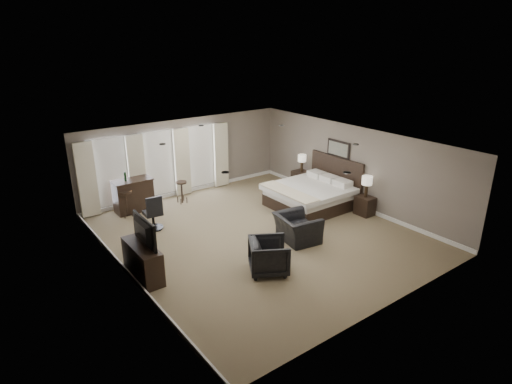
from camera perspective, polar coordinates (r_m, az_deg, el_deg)
room at (r=11.48m, az=0.39°, el=0.17°), size 7.60×8.60×2.64m
window_bay at (r=14.43m, az=-12.73°, el=3.50°), size 5.25×0.20×2.30m
bed at (r=13.70m, az=7.43°, el=0.94°), size 2.34×2.24×1.49m
nightstand_near at (r=13.58m, az=14.30°, el=-1.78°), size 0.44×0.53×0.58m
nightstand_far at (r=15.41m, az=6.05°, el=1.57°), size 0.50×0.61×0.66m
lamp_near at (r=13.36m, az=14.53°, el=0.70°), size 0.32×0.32×0.66m
lamp_far at (r=15.22m, az=6.13°, el=3.84°), size 0.30×0.30×0.61m
wall_art at (r=14.19m, az=10.91°, el=5.66°), size 0.04×0.96×0.56m
dresser at (r=10.17m, az=-14.86°, el=-8.91°), size 0.45×1.38×0.80m
tv at (r=9.95m, az=-15.10°, el=-6.51°), size 0.65×1.13×0.15m
armchair_near at (r=11.51m, az=5.52°, el=-4.22°), size 0.91×1.23×0.98m
armchair_far at (r=10.02m, az=1.75°, el=-8.33°), size 1.15×1.17×0.90m
bar_counter at (r=13.89m, az=-16.03°, el=-0.42°), size 1.20×0.62×1.04m
bar_stool_left at (r=13.58m, az=-16.93°, el=-1.51°), size 0.44×0.44×0.81m
bar_stool_right at (r=14.26m, az=-9.86°, el=-0.02°), size 0.45×0.45×0.74m
desk_chair at (r=12.46m, az=-13.63°, el=-2.60°), size 0.57×0.57×1.05m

